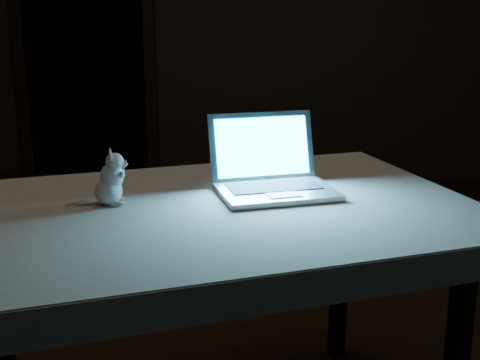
# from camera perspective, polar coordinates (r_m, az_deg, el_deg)

# --- Properties ---
(floor) EXTENTS (5.00, 5.00, 0.00)m
(floor) POSITION_cam_1_polar(r_m,az_deg,el_deg) (2.62, -4.56, -13.82)
(floor) COLOR black
(floor) RESTS_ON ground
(back_wall) EXTENTS (4.50, 0.04, 2.60)m
(back_wall) POSITION_cam_1_polar(r_m,az_deg,el_deg) (4.78, -0.67, 15.55)
(back_wall) COLOR black
(back_wall) RESTS_ON ground
(doorway) EXTENTS (1.06, 0.36, 2.13)m
(doorway) POSITION_cam_1_polar(r_m,az_deg,el_deg) (4.98, -13.69, 12.41)
(doorway) COLOR black
(doorway) RESTS_ON back_wall
(table) EXTENTS (1.59, 1.32, 0.73)m
(table) POSITION_cam_1_polar(r_m,az_deg,el_deg) (1.90, -2.55, -13.16)
(table) COLOR black
(table) RESTS_ON floor
(tablecloth) EXTENTS (1.59, 1.20, 0.08)m
(tablecloth) POSITION_cam_1_polar(r_m,az_deg,el_deg) (1.80, -5.26, -3.39)
(tablecloth) COLOR beige
(tablecloth) RESTS_ON table
(laptop) EXTENTS (0.40, 0.38, 0.22)m
(laptop) POSITION_cam_1_polar(r_m,az_deg,el_deg) (1.83, 3.33, 2.02)
(laptop) COLOR #A2A3A7
(laptop) RESTS_ON tablecloth
(plush_mouse) EXTENTS (0.12, 0.12, 0.15)m
(plush_mouse) POSITION_cam_1_polar(r_m,az_deg,el_deg) (1.79, -11.67, 0.23)
(plush_mouse) COLOR silver
(plush_mouse) RESTS_ON tablecloth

